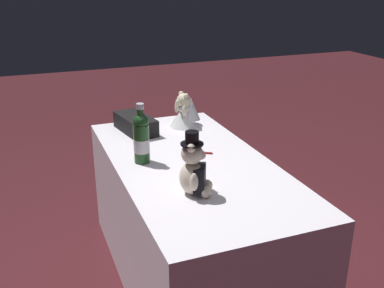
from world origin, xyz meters
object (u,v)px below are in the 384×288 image
object	(u,v)px
signing_pen	(202,153)
gift_case_black	(135,124)
champagne_bottle	(141,138)
teddy_bear_bride	(186,112)
teddy_bear_groom	(194,170)

from	to	relation	value
signing_pen	gift_case_black	distance (m)	0.54
champagne_bottle	signing_pen	distance (m)	0.35
teddy_bear_bride	gift_case_black	xyz separation A→B (m)	(-0.01, -0.33, -0.04)
teddy_bear_bride	gift_case_black	distance (m)	0.33
gift_case_black	teddy_bear_groom	bearing A→B (deg)	2.14
champagne_bottle	gift_case_black	world-z (taller)	champagne_bottle
champagne_bottle	signing_pen	world-z (taller)	champagne_bottle
teddy_bear_groom	gift_case_black	bearing A→B (deg)	-177.86
teddy_bear_bride	gift_case_black	size ratio (longest dim) A/B	0.63
teddy_bear_bride	signing_pen	distance (m)	0.48
signing_pen	gift_case_black	bearing A→B (deg)	-153.13
teddy_bear_groom	teddy_bear_bride	distance (m)	0.94
champagne_bottle	gift_case_black	distance (m)	0.49
signing_pen	champagne_bottle	bearing A→B (deg)	-90.78
teddy_bear_groom	teddy_bear_bride	world-z (taller)	teddy_bear_groom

